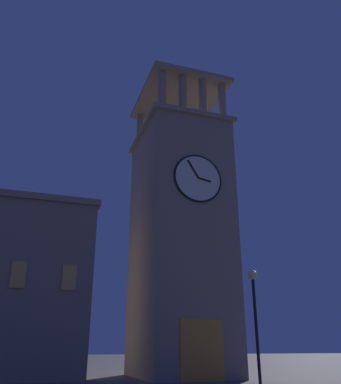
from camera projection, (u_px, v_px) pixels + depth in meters
ground_plane at (201, 380)px, 28.33m from camera, size 200.00×200.00×0.00m
clocktower at (180, 238)px, 34.63m from camera, size 7.51×9.28×28.15m
street_lamp at (255, 308)px, 18.45m from camera, size 0.44×0.44×5.56m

